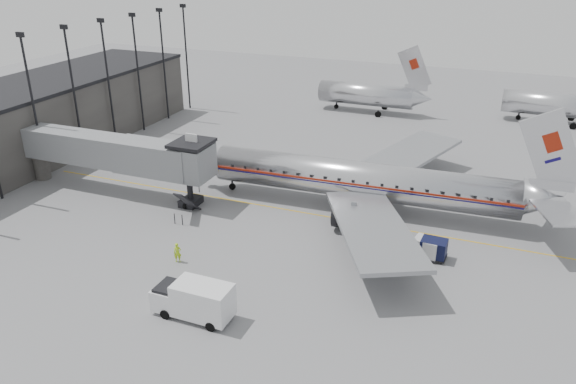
% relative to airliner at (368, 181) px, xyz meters
% --- Properties ---
extents(ground, '(160.00, 160.00, 0.00)m').
position_rel_airliner_xyz_m(ground, '(-6.71, -9.03, -2.84)').
color(ground, slate).
rests_on(ground, ground).
extents(terminal, '(12.00, 46.00, 8.00)m').
position_rel_airliner_xyz_m(terminal, '(-40.71, 0.97, 1.16)').
color(terminal, '#3D3A37').
rests_on(terminal, ground).
extents(apron_line, '(60.00, 0.15, 0.01)m').
position_rel_airliner_xyz_m(apron_line, '(-3.71, -3.03, -2.83)').
color(apron_line, gold).
rests_on(apron_line, ground).
extents(jet_bridge, '(21.00, 6.20, 7.10)m').
position_rel_airliner_xyz_m(jet_bridge, '(-23.37, -5.36, 1.34)').
color(jet_bridge, slate).
rests_on(jet_bridge, ground).
extents(floodlight_masts, '(0.90, 42.25, 15.25)m').
position_rel_airliner_xyz_m(floodlight_masts, '(-34.21, 3.97, 5.53)').
color(floodlight_masts, black).
rests_on(floodlight_masts, ground).
extents(distant_aircraft_near, '(16.39, 3.20, 10.26)m').
position_rel_airliner_xyz_m(distant_aircraft_near, '(-8.50, 32.97, -0.10)').
color(distant_aircraft_near, silver).
rests_on(distant_aircraft_near, ground).
extents(distant_aircraft_mid, '(16.39, 3.20, 10.26)m').
position_rel_airliner_xyz_m(distant_aircraft_mid, '(17.50, 36.97, -0.10)').
color(distant_aircraft_mid, silver).
rests_on(distant_aircraft_mid, ground).
extents(airliner, '(35.68, 33.02, 11.28)m').
position_rel_airliner_xyz_m(airliner, '(0.00, 0.00, 0.00)').
color(airliner, silver).
rests_on(airliner, ground).
extents(service_van, '(5.56, 2.26, 2.61)m').
position_rel_airliner_xyz_m(service_van, '(-6.63, -20.77, -1.47)').
color(service_van, white).
rests_on(service_van, ground).
extents(baggage_cart_navy, '(2.17, 1.70, 1.64)m').
position_rel_airliner_xyz_m(baggage_cart_navy, '(7.20, -7.03, -1.96)').
color(baggage_cart_navy, black).
rests_on(baggage_cart_navy, ground).
extents(baggage_cart_white, '(2.32, 1.92, 1.63)m').
position_rel_airliner_xyz_m(baggage_cart_white, '(6.66, -7.03, -1.97)').
color(baggage_cart_white, '#BCBCBE').
rests_on(baggage_cart_white, ground).
extents(ramp_worker, '(0.70, 0.63, 1.61)m').
position_rel_airliner_xyz_m(ramp_worker, '(-11.50, -15.03, -2.03)').
color(ramp_worker, '#A6D619').
rests_on(ramp_worker, ground).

